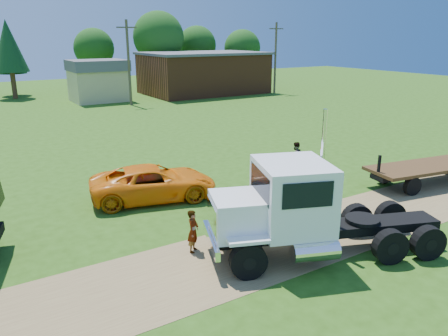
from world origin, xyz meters
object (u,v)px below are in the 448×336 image
white_semi_tractor (294,210)px  orange_pickup (154,183)px  flatbed_trailer (433,168)px  spectator_a (193,231)px

white_semi_tractor → orange_pickup: white_semi_tractor is taller
white_semi_tractor → flatbed_trailer: (11.30, 2.18, -0.91)m
orange_pickup → flatbed_trailer: bearing=-98.8°
white_semi_tractor → spectator_a: bearing=163.6°
orange_pickup → spectator_a: (-0.89, -5.61, -0.02)m
white_semi_tractor → orange_pickup: bearing=124.5°
flatbed_trailer → spectator_a: flatbed_trailer is taller
spectator_a → white_semi_tractor: bearing=-79.8°
flatbed_trailer → spectator_a: bearing=-170.1°
orange_pickup → spectator_a: bearing=-175.1°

